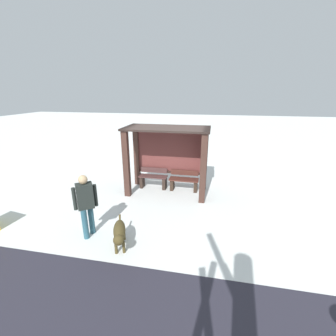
{
  "coord_description": "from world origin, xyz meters",
  "views": [
    {
      "loc": [
        1.52,
        -7.56,
        3.56
      ],
      "look_at": [
        0.15,
        -0.54,
        1.13
      ],
      "focal_mm": 24.14,
      "sensor_mm": 36.0,
      "label": 1
    }
  ],
  "objects_px": {
    "bus_shelter": "(171,150)",
    "bench_center_inside": "(184,182)",
    "bench_left_inside": "(153,179)",
    "person_walking": "(86,202)",
    "dog": "(119,232)"
  },
  "relations": [
    {
      "from": "bus_shelter",
      "to": "bench_center_inside",
      "type": "xyz_separation_m",
      "value": [
        0.5,
        0.11,
        -1.23
      ]
    },
    {
      "from": "bench_left_inside",
      "to": "person_walking",
      "type": "xyz_separation_m",
      "value": [
        -0.85,
        -3.31,
        0.62
      ]
    },
    {
      "from": "bus_shelter",
      "to": "person_walking",
      "type": "relative_size",
      "value": 1.75
    },
    {
      "from": "bench_center_inside",
      "to": "dog",
      "type": "distance_m",
      "value": 3.78
    },
    {
      "from": "bench_left_inside",
      "to": "bench_center_inside",
      "type": "bearing_deg",
      "value": -0.07
    },
    {
      "from": "bench_left_inside",
      "to": "dog",
      "type": "bearing_deg",
      "value": -87.97
    },
    {
      "from": "dog",
      "to": "bus_shelter",
      "type": "bearing_deg",
      "value": 80.93
    },
    {
      "from": "bus_shelter",
      "to": "bench_center_inside",
      "type": "distance_m",
      "value": 1.34
    },
    {
      "from": "bench_left_inside",
      "to": "bench_center_inside",
      "type": "xyz_separation_m",
      "value": [
        1.19,
        -0.0,
        -0.01
      ]
    },
    {
      "from": "bench_left_inside",
      "to": "person_walking",
      "type": "bearing_deg",
      "value": -104.4
    },
    {
      "from": "bench_left_inside",
      "to": "person_walking",
      "type": "relative_size",
      "value": 0.65
    },
    {
      "from": "dog",
      "to": "bench_left_inside",
      "type": "bearing_deg",
      "value": 92.03
    },
    {
      "from": "person_walking",
      "to": "bench_center_inside",
      "type": "bearing_deg",
      "value": 58.35
    },
    {
      "from": "bench_center_inside",
      "to": "dog",
      "type": "relative_size",
      "value": 1.02
    },
    {
      "from": "person_walking",
      "to": "dog",
      "type": "relative_size",
      "value": 1.56
    }
  ]
}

